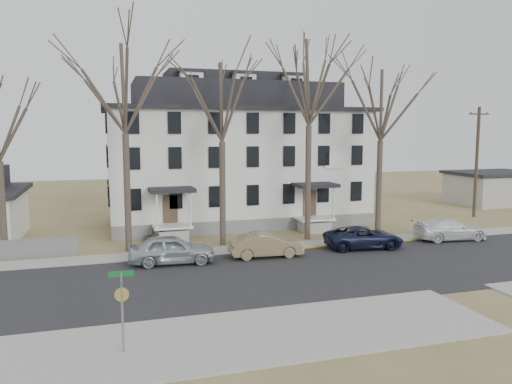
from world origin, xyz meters
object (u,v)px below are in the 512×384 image
object	(u,v)px
tree_mid_left	(222,97)
utility_pole_far	(477,161)
car_white	(450,230)
street_sign	(122,300)
boarding_house	(235,156)
car_tan	(266,246)
car_navy	(364,238)
car_silver	(172,250)
tree_mid_right	(382,100)
tree_far_left	(124,82)
tree_center	(309,76)
bicycle_right	(157,237)
bicycle_left	(155,238)

from	to	relation	value
tree_mid_left	utility_pole_far	world-z (taller)	tree_mid_left
car_white	street_sign	bearing A→B (deg)	123.49
boarding_house	tree_mid_left	distance (m)	9.66
car_tan	street_sign	size ratio (longest dim) A/B	1.52
tree_mid_left	car_navy	distance (m)	12.73
street_sign	car_navy	bearing A→B (deg)	37.80
boarding_house	tree_mid_left	size ratio (longest dim) A/B	1.63
car_silver	street_sign	size ratio (longest dim) A/B	1.68
tree_mid_right	car_navy	xyz separation A→B (m)	(-3.19, -3.67, -8.91)
utility_pole_far	car_tan	xyz separation A→B (m)	(-21.85, -8.21, -4.19)
tree_far_left	tree_mid_left	size ratio (longest dim) A/B	1.08
tree_mid_left	tree_far_left	bearing A→B (deg)	180.00
tree_center	bicycle_right	size ratio (longest dim) A/B	9.12
tree_mid_left	car_tan	distance (m)	9.89
tree_mid_right	street_sign	xyz separation A→B (m)	(-18.40, -14.89, -7.74)
tree_center	car_silver	distance (m)	14.76
car_tan	car_navy	size ratio (longest dim) A/B	0.87
bicycle_left	street_sign	world-z (taller)	street_sign
car_navy	street_sign	xyz separation A→B (m)	(-15.21, -11.22, 1.17)
tree_mid_right	car_silver	distance (m)	18.11
tree_far_left	utility_pole_far	distance (m)	30.29
tree_far_left	car_tan	distance (m)	12.94
tree_mid_right	street_sign	size ratio (longest dim) A/B	4.48
tree_far_left	car_white	distance (m)	23.46
boarding_house	car_navy	size ratio (longest dim) A/B	4.18
car_tan	boarding_house	bearing A→B (deg)	-3.13
tree_mid_left	tree_mid_right	world-z (taller)	same
tree_mid_left	tree_center	size ratio (longest dim) A/B	0.87
tree_mid_left	car_navy	bearing A→B (deg)	-23.85
car_silver	bicycle_left	xyz separation A→B (m)	(-0.43, 5.46, -0.39)
tree_mid_left	bicycle_right	bearing A→B (deg)	161.19
boarding_house	tree_mid_right	world-z (taller)	tree_mid_right
tree_mid_right	street_sign	bearing A→B (deg)	-141.02
tree_far_left	utility_pole_far	bearing A→B (deg)	8.10
utility_pole_far	car_white	size ratio (longest dim) A/B	1.91
car_tan	tree_far_left	bearing A→B (deg)	65.54
car_tan	street_sign	xyz separation A→B (m)	(-8.56, -10.88, 1.15)
tree_mid_right	bicycle_left	world-z (taller)	tree_mid_right
boarding_house	tree_far_left	bearing A→B (deg)	-137.82
tree_center	car_silver	bearing A→B (deg)	-158.27
car_white	tree_center	bearing A→B (deg)	76.33
car_silver	car_tan	bearing A→B (deg)	-86.44
car_white	bicycle_left	bearing A→B (deg)	81.86
tree_mid_left	car_navy	world-z (taller)	tree_mid_left
tree_far_left	bicycle_left	bearing A→B (deg)	41.82
car_silver	car_navy	size ratio (longest dim) A/B	0.96
utility_pole_far	car_white	xyz separation A→B (m)	(-8.34, -7.39, -4.18)
boarding_house	car_white	size ratio (longest dim) A/B	4.19
tree_mid_right	utility_pole_far	size ratio (longest dim) A/B	1.34
car_silver	car_navy	world-z (taller)	car_silver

